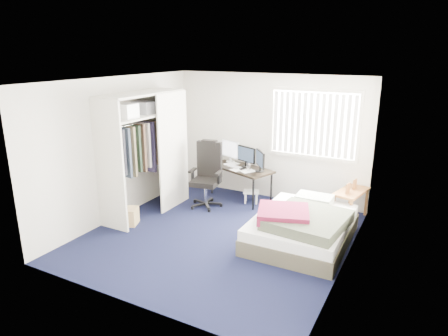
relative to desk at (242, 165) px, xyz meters
name	(u,v)px	position (x,y,z in m)	size (l,w,h in m)	color
ground	(219,235)	(0.43, -1.75, -0.71)	(4.20, 4.20, 0.00)	black
room_shell	(218,146)	(0.43, -1.75, 0.80)	(4.20, 4.20, 4.20)	silver
window_assembly	(314,124)	(1.33, 0.29, 0.89)	(1.72, 0.09, 1.32)	white
closet	(144,141)	(-1.24, -1.49, 0.65)	(0.64, 1.84, 2.22)	beige
desk	(242,165)	(0.00, 0.00, 0.00)	(1.47, 1.06, 1.12)	black
office_chair	(207,181)	(-0.43, -0.66, -0.22)	(0.68, 0.68, 1.27)	black
footstool	(251,194)	(0.29, -0.16, -0.52)	(0.36, 0.33, 0.24)	white
nightstand	(351,194)	(2.18, -0.05, -0.23)	(0.55, 0.85, 0.72)	brown
bed	(302,226)	(1.69, -1.33, -0.43)	(1.45, 1.90, 0.63)	#443F31
pine_box	(126,216)	(-1.22, -2.12, -0.56)	(0.39, 0.30, 0.30)	tan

